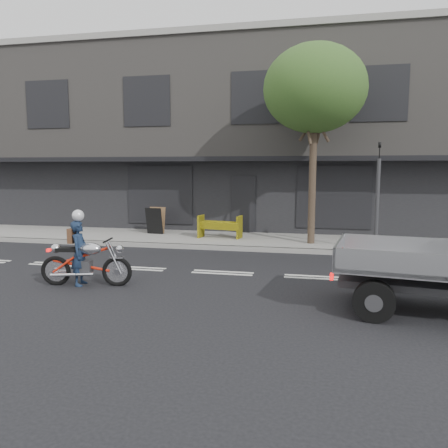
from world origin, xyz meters
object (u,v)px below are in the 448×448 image
street_tree (315,89)px  traffic_light_pole (377,202)px  motorcycle (86,261)px  construction_barrier (219,227)px  sandwich_board (154,221)px  rider (80,253)px

street_tree → traffic_light_pole: size_ratio=1.93×
motorcycle → construction_barrier: (1.75, 6.26, 0.02)m
sandwich_board → traffic_light_pole: bearing=-8.4°
motorcycle → construction_barrier: motorcycle is taller
street_tree → rider: 9.16m
motorcycle → construction_barrier: size_ratio=1.38×
rider → sandwich_board: bearing=-2.3°
street_tree → rider: street_tree is taller
motorcycle → street_tree: bearing=41.1°
traffic_light_pole → sandwich_board: 8.24m
traffic_light_pole → sandwich_board: size_ratio=3.39×
motorcycle → sandwich_board: 6.92m
rider → construction_barrier: bearing=-25.9°
street_tree → rider: (-5.20, -6.03, -4.52)m
rider → construction_barrier: (1.90, 6.26, -0.17)m
rider → sandwich_board: size_ratio=1.47×
rider → construction_barrier: 6.54m
motorcycle → sandwich_board: bearing=89.0°
sandwich_board → construction_barrier: bearing=-9.0°
motorcycle → rider: bearing=171.1°
traffic_light_pole → construction_barrier: (-5.30, 1.08, -1.07)m
motorcycle → rider: size_ratio=1.41×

